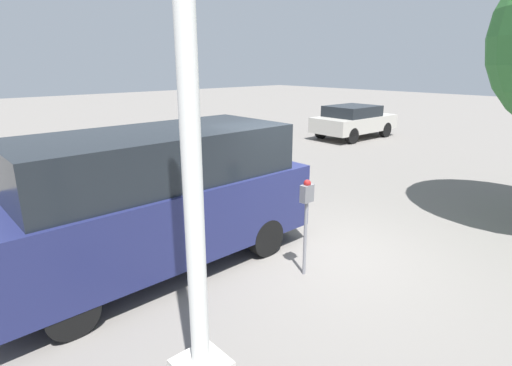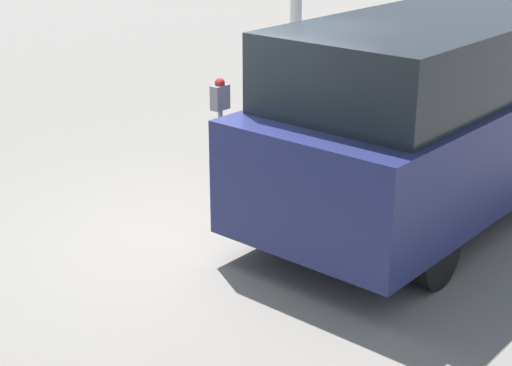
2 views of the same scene
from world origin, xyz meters
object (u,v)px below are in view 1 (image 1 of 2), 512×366
object	(u,v)px
parked_van	(154,197)
car_distant	(354,121)
parking_meter_near	(306,206)
lamp_post	(193,199)

from	to	relation	value
parked_van	car_distant	world-z (taller)	parked_van
parking_meter_near	lamp_post	world-z (taller)	lamp_post
parked_van	car_distant	xyz separation A→B (m)	(-12.07, -4.65, -0.40)
parking_meter_near	lamp_post	xyz separation A→B (m)	(2.62, 1.04, 0.97)
parking_meter_near	parked_van	distance (m)	2.32
lamp_post	parked_van	distance (m)	3.14
parking_meter_near	car_distant	distance (m)	12.34
lamp_post	parked_van	world-z (taller)	lamp_post
parking_meter_near	car_distant	xyz separation A→B (m)	(-10.55, -6.40, -0.36)
parking_meter_near	parked_van	bearing A→B (deg)	-49.62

